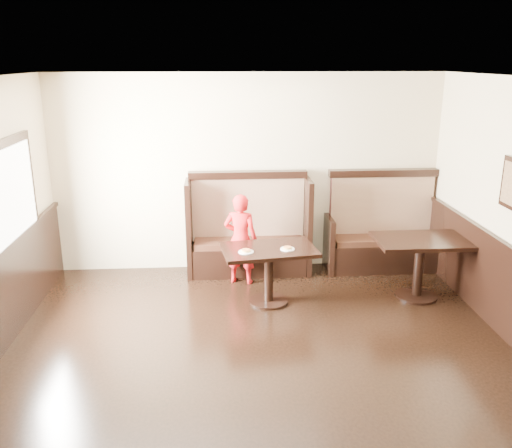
{
  "coord_description": "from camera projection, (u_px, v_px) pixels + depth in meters",
  "views": [
    {
      "loc": [
        -0.4,
        -4.07,
        2.98
      ],
      "look_at": [
        0.04,
        2.35,
        1.0
      ],
      "focal_mm": 38.0,
      "sensor_mm": 36.0,
      "label": 1
    }
  ],
  "objects": [
    {
      "name": "ground",
      "position": [
        269.0,
        410.0,
        4.78
      ],
      "size": [
        7.0,
        7.0,
        0.0
      ],
      "primitive_type": "plane",
      "color": "black",
      "rests_on": "ground"
    },
    {
      "name": "room_shell",
      "position": [
        234.0,
        328.0,
        4.84
      ],
      "size": [
        7.0,
        7.0,
        7.0
      ],
      "color": "beige",
      "rests_on": "ground"
    },
    {
      "name": "booth_main",
      "position": [
        249.0,
        236.0,
        7.77
      ],
      "size": [
        1.75,
        0.72,
        1.45
      ],
      "color": "black",
      "rests_on": "ground"
    },
    {
      "name": "booth_neighbor",
      "position": [
        382.0,
        236.0,
        7.91
      ],
      "size": [
        1.65,
        0.72,
        1.45
      ],
      "color": "black",
      "rests_on": "ground"
    },
    {
      "name": "table_main",
      "position": [
        269.0,
        261.0,
        6.74
      ],
      "size": [
        1.23,
        0.87,
        0.73
      ],
      "rotation": [
        0.0,
        0.0,
        0.14
      ],
      "color": "black",
      "rests_on": "ground"
    },
    {
      "name": "table_neighbor",
      "position": [
        420.0,
        254.0,
        6.88
      ],
      "size": [
        1.14,
        0.75,
        0.8
      ],
      "rotation": [
        0.0,
        0.0,
        0.0
      ],
      "color": "black",
      "rests_on": "ground"
    },
    {
      "name": "child",
      "position": [
        241.0,
        239.0,
        7.33
      ],
      "size": [
        0.52,
        0.41,
        1.26
      ],
      "primitive_type": "imported",
      "rotation": [
        0.0,
        0.0,
        2.88
      ],
      "color": "red",
      "rests_on": "ground"
    },
    {
      "name": "pizza_plate_left",
      "position": [
        246.0,
        251.0,
        6.54
      ],
      "size": [
        0.19,
        0.19,
        0.03
      ],
      "color": "white",
      "rests_on": "table_main"
    },
    {
      "name": "pizza_plate_right",
      "position": [
        287.0,
        248.0,
        6.64
      ],
      "size": [
        0.18,
        0.18,
        0.03
      ],
      "color": "white",
      "rests_on": "table_main"
    }
  ]
}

